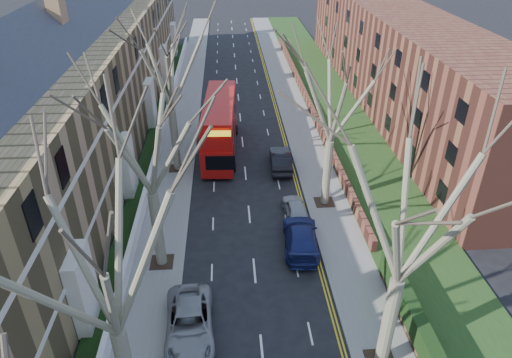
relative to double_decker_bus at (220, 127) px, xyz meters
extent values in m
cube|color=slate|center=(-3.97, 7.70, -2.28)|extent=(3.00, 102.00, 0.12)
cube|color=slate|center=(8.03, 7.70, -2.28)|extent=(3.00, 102.00, 0.12)
cube|color=olive|center=(-11.77, -0.30, 2.66)|extent=(9.00, 78.00, 10.00)
cube|color=#2D2F37|center=(-11.77, -0.30, 8.66)|extent=(4.67, 78.00, 4.67)
cube|color=silver|center=(-7.32, -0.30, 1.16)|extent=(0.12, 78.00, 0.35)
cube|color=silver|center=(-7.32, -0.30, 4.66)|extent=(0.12, 78.00, 0.35)
cube|color=brown|center=(19.53, 11.70, 2.66)|extent=(8.00, 54.00, 10.00)
cube|color=brown|center=(9.73, 11.70, -1.77)|extent=(0.35, 54.00, 0.90)
cube|color=white|center=(-5.62, -0.30, -1.72)|extent=(0.30, 78.00, 1.00)
cube|color=#1F3914|center=(12.53, 7.70, -2.19)|extent=(6.00, 102.00, 0.06)
cylinder|color=#676049|center=(-3.67, -15.30, 0.31)|extent=(0.64, 0.64, 5.07)
cube|color=#2D2116|center=(-3.67, -15.30, -2.21)|extent=(1.40, 1.40, 0.05)
cylinder|color=#676049|center=(-3.67, -3.30, 0.40)|extent=(0.60, 0.60, 5.25)
cube|color=#2D2116|center=(-3.67, -3.30, -2.21)|extent=(1.40, 1.40, 0.05)
cylinder|color=#676049|center=(7.73, -23.30, 0.40)|extent=(0.64, 0.64, 5.25)
cylinder|color=#676049|center=(7.73, -9.30, 0.31)|extent=(0.60, 0.60, 5.07)
cube|color=#2D2116|center=(7.73, -9.30, -2.21)|extent=(1.40, 1.40, 0.05)
cube|color=#A60F0B|center=(0.00, 0.00, -0.85)|extent=(3.20, 11.53, 2.28)
cube|color=#A60F0B|center=(0.00, 0.00, 1.32)|extent=(3.17, 10.96, 2.07)
cube|color=black|center=(0.00, 0.00, -0.39)|extent=(3.17, 10.62, 0.93)
cube|color=black|center=(0.00, 0.00, 1.43)|extent=(3.16, 10.40, 0.93)
imported|color=gray|center=(-1.60, -20.83, -1.61)|extent=(2.73, 5.41, 1.47)
imported|color=navy|center=(5.17, -14.18, -1.57)|extent=(2.62, 5.53, 1.56)
imported|color=#9DA0A5|center=(5.32, -10.79, -1.69)|extent=(1.72, 3.91, 1.31)
imported|color=black|center=(5.06, -3.57, -1.55)|extent=(1.85, 4.86, 1.58)
camera|label=1|loc=(0.73, -37.40, 16.67)|focal=32.00mm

